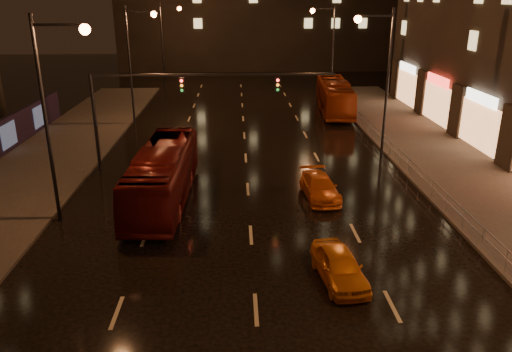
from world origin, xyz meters
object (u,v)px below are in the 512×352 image
(bus_curb, at_px, (335,96))
(taxi_far, at_px, (320,187))
(bus_red, at_px, (163,174))
(taxi_near, at_px, (339,266))

(bus_curb, xyz_separation_m, taxi_far, (-4.90, -21.72, -0.95))
(bus_red, relative_size, bus_curb, 0.98)
(bus_red, distance_m, taxi_near, 11.83)
(bus_curb, bearing_deg, taxi_near, -95.92)
(bus_red, distance_m, bus_curb, 25.67)
(bus_red, bearing_deg, taxi_far, 2.48)
(bus_red, height_order, taxi_near, bus_red)
(bus_red, relative_size, taxi_far, 2.58)
(taxi_near, bearing_deg, bus_red, 125.61)
(bus_red, relative_size, taxi_near, 2.85)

